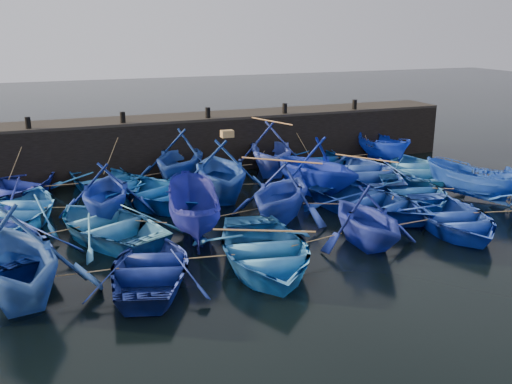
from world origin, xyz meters
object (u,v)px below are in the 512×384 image
object	(u,v)px
boat_0	(7,189)
wooden_crate	(227,134)
boat_8	(158,193)
boat_20	(14,255)

from	to	relation	value
boat_0	wooden_crate	xyz separation A→B (m)	(8.47, -2.67, 2.14)
boat_8	wooden_crate	distance (m)	3.62
boat_0	boat_20	world-z (taller)	boat_20
wooden_crate	boat_0	bearing A→B (deg)	162.53
boat_0	boat_20	distance (m)	9.38
boat_0	boat_8	size ratio (longest dim) A/B	1.05
boat_0	boat_8	world-z (taller)	boat_0
boat_20	wooden_crate	distance (m)	10.46
boat_8	boat_20	bearing A→B (deg)	-152.62
boat_8	wooden_crate	world-z (taller)	wooden_crate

